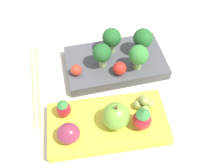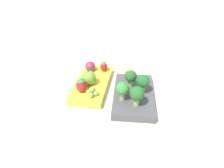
% 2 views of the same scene
% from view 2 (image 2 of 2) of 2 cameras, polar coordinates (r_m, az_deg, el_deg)
% --- Properties ---
extents(ground_plane, '(4.00, 4.00, 0.00)m').
position_cam_2_polar(ground_plane, '(0.66, -0.37, -2.43)').
color(ground_plane, beige).
extents(bento_box_savoury, '(0.23, 0.15, 0.02)m').
position_cam_2_polar(bento_box_savoury, '(0.63, 6.18, -3.24)').
color(bento_box_savoury, '#4C4C51').
rests_on(bento_box_savoury, ground_plane).
extents(bento_box_fruit, '(0.22, 0.12, 0.02)m').
position_cam_2_polar(bento_box_fruit, '(0.68, -5.72, -0.10)').
color(bento_box_fruit, yellow).
rests_on(bento_box_fruit, ground_plane).
extents(broccoli_floret_0, '(0.04, 0.04, 0.06)m').
position_cam_2_polar(broccoli_floret_0, '(0.55, 7.16, -2.84)').
color(broccoli_floret_0, '#93B770').
rests_on(broccoli_floret_0, bento_box_savoury).
extents(broccoli_floret_1, '(0.04, 0.04, 0.06)m').
position_cam_2_polar(broccoli_floret_1, '(0.57, 3.01, -1.44)').
color(broccoli_floret_1, '#93B770').
rests_on(broccoli_floret_1, bento_box_savoury).
extents(broccoli_floret_2, '(0.04, 0.04, 0.06)m').
position_cam_2_polar(broccoli_floret_2, '(0.60, 8.83, 0.56)').
color(broccoli_floret_2, '#93B770').
rests_on(broccoli_floret_2, bento_box_savoury).
extents(broccoli_floret_3, '(0.04, 0.04, 0.06)m').
position_cam_2_polar(broccoli_floret_3, '(0.62, 5.41, 2.05)').
color(broccoli_floret_3, '#93B770').
rests_on(broccoli_floret_3, bento_box_savoury).
extents(cherry_tomato_0, '(0.02, 0.02, 0.02)m').
position_cam_2_polar(cherry_tomato_0, '(0.68, 4.58, 2.86)').
color(cherry_tomato_0, red).
rests_on(cherry_tomato_0, bento_box_savoury).
extents(cherry_tomato_1, '(0.03, 0.03, 0.03)m').
position_cam_2_polar(cherry_tomato_1, '(0.61, 2.77, -1.12)').
color(cherry_tomato_1, red).
rests_on(cherry_tomato_1, bento_box_savoury).
extents(apple, '(0.05, 0.05, 0.06)m').
position_cam_2_polar(apple, '(0.65, -6.61, 1.94)').
color(apple, '#70A838').
rests_on(apple, bento_box_fruit).
extents(strawberry_0, '(0.03, 0.03, 0.05)m').
position_cam_2_polar(strawberry_0, '(0.62, -8.80, -0.27)').
color(strawberry_0, red).
rests_on(strawberry_0, bento_box_fruit).
extents(strawberry_1, '(0.03, 0.03, 0.04)m').
position_cam_2_polar(strawberry_1, '(0.72, -2.35, 5.11)').
color(strawberry_1, red).
rests_on(strawberry_1, bento_box_fruit).
extents(plum, '(0.04, 0.04, 0.04)m').
position_cam_2_polar(plum, '(0.72, -6.23, 5.04)').
color(plum, '#892D47').
rests_on(plum, bento_box_fruit).
extents(grape_cluster, '(0.04, 0.04, 0.03)m').
position_cam_2_polar(grape_cluster, '(0.61, -5.71, -2.33)').
color(grape_cluster, '#8EA84C').
rests_on(grape_cluster, bento_box_fruit).
extents(chopsticks_pair, '(0.04, 0.21, 0.01)m').
position_cam_2_polar(chopsticks_pair, '(0.78, 5.40, 4.26)').
color(chopsticks_pair, tan).
rests_on(chopsticks_pair, ground_plane).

